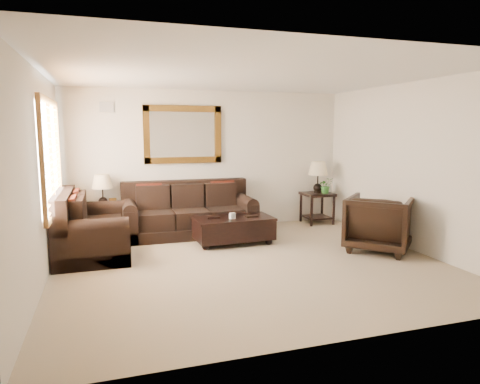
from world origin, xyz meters
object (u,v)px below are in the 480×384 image
object	(u,v)px
end_table_left	(103,197)
armchair	(379,221)
sofa	(189,215)
loveseat	(88,231)
coffee_table	(234,227)
end_table_right	(318,183)

from	to	relation	value
end_table_left	armchair	xyz separation A→B (m)	(4.23, -2.19, -0.26)
sofa	loveseat	bearing A→B (deg)	-154.13
coffee_table	end_table_left	bearing A→B (deg)	151.44
coffee_table	armchair	xyz separation A→B (m)	(2.11, -1.13, 0.21)
loveseat	sofa	bearing A→B (deg)	-64.13
loveseat	armchair	distance (m)	4.62
end_table_left	coffee_table	world-z (taller)	end_table_left
end_table_left	armchair	world-z (taller)	end_table_left
end_table_right	coffee_table	bearing A→B (deg)	-154.30
loveseat	end_table_left	distance (m)	1.11
end_table_left	sofa	bearing A→B (deg)	-6.38
end_table_left	coffee_table	distance (m)	2.42
end_table_left	armchair	size ratio (longest dim) A/B	1.18
sofa	loveseat	world-z (taller)	loveseat
sofa	armchair	world-z (taller)	same
coffee_table	armchair	bearing A→B (deg)	-30.42
end_table_left	end_table_right	bearing A→B (deg)	-0.42
end_table_left	armchair	distance (m)	4.77
end_table_left	loveseat	bearing A→B (deg)	-102.91
loveseat	end_table_left	world-z (taller)	end_table_left
end_table_right	loveseat	bearing A→B (deg)	-167.62
loveseat	end_table_left	size ratio (longest dim) A/B	1.54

